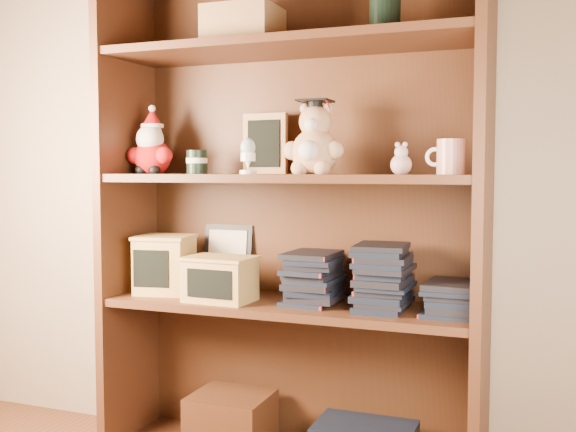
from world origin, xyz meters
name	(u,v)px	position (x,y,z in m)	size (l,w,h in m)	color
bookcase	(293,228)	(0.12, 1.36, 0.78)	(1.20, 0.35, 1.60)	#4A2715
shelf_lower	(288,306)	(0.13, 1.30, 0.54)	(1.14, 0.33, 0.02)	#4A2715
shelf_upper	(288,178)	(0.13, 1.30, 0.94)	(1.14, 0.33, 0.02)	#4A2715
santa_plush	(152,148)	(-0.36, 1.30, 1.04)	(0.17, 0.12, 0.24)	#A50F0F
teachers_tin	(197,162)	(-0.19, 1.30, 0.99)	(0.07, 0.07, 0.08)	black
chalkboard_plaque	(265,145)	(0.00, 1.42, 1.05)	(0.16, 0.09, 0.20)	#9E7547
egg_cup	(248,155)	(0.02, 1.23, 1.01)	(0.05, 0.05, 0.11)	white
grad_teddy_bear	(314,145)	(0.21, 1.30, 1.04)	(0.19, 0.16, 0.23)	tan
pink_figurine	(401,162)	(0.48, 1.31, 0.99)	(0.06, 0.06, 0.10)	#D2A8A2
teacher_mug	(450,157)	(0.62, 1.30, 1.00)	(0.11, 0.08, 0.10)	silver
certificate_frame	(228,257)	(-0.15, 1.44, 0.66)	(0.18, 0.05, 0.22)	black
treats_box	(165,264)	(-0.32, 1.30, 0.65)	(0.21, 0.21, 0.19)	tan
pencils_box	(220,278)	(-0.08, 1.24, 0.62)	(0.22, 0.16, 0.14)	tan
book_stack_left	(312,278)	(0.21, 1.30, 0.63)	(0.14, 0.20, 0.16)	black
book_stack_mid	(383,277)	(0.43, 1.30, 0.65)	(0.14, 0.20, 0.19)	black
book_stack_right	(451,298)	(0.63, 1.30, 0.60)	(0.14, 0.20, 0.10)	black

